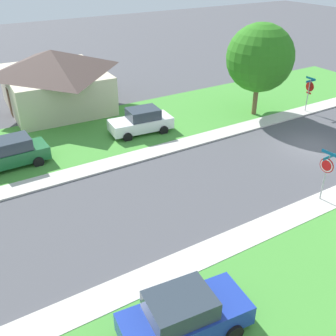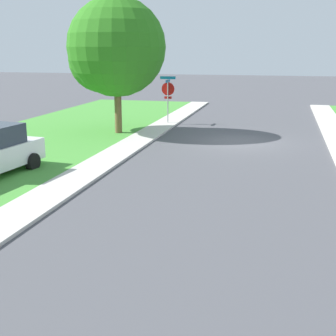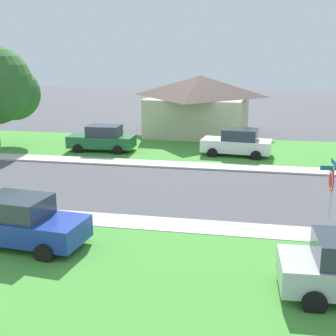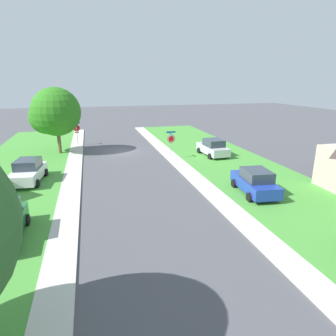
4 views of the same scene
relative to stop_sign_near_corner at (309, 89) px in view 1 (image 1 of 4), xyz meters
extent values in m
plane|color=#4C4C51|center=(-4.60, 4.58, -1.88)|extent=(120.00, 120.00, 0.00)
cube|color=beige|center=(0.10, 16.58, -1.83)|extent=(1.40, 56.00, 0.10)
cube|color=#479338|center=(4.80, 16.58, -1.84)|extent=(8.00, 56.00, 0.08)
cube|color=beige|center=(-9.30, 16.58, -1.83)|extent=(1.40, 56.00, 0.10)
cylinder|color=#9E9EA3|center=(0.00, 0.03, -0.58)|extent=(0.07, 0.07, 2.60)
cylinder|color=red|center=(0.00, -0.02, 0.17)|extent=(0.76, 0.05, 0.76)
cylinder|color=white|center=(0.00, -0.04, 0.17)|extent=(0.67, 0.02, 0.67)
cylinder|color=red|center=(0.00, -0.04, 0.17)|extent=(0.55, 0.02, 0.55)
cube|color=#0F5B84|center=(0.00, 0.03, 0.81)|extent=(0.92, 0.04, 0.16)
cube|color=#0F5B84|center=(0.00, 0.03, 0.62)|extent=(0.04, 0.92, 0.16)
cube|color=red|center=(0.00, -0.02, -0.33)|extent=(0.44, 0.03, 0.14)
cylinder|color=#9E9EA3|center=(-9.01, 9.12, -0.58)|extent=(0.07, 0.07, 2.60)
cylinder|color=red|center=(-9.01, 9.17, 0.17)|extent=(0.76, 0.07, 0.76)
cylinder|color=white|center=(-9.01, 9.19, 0.17)|extent=(0.67, 0.04, 0.67)
cylinder|color=red|center=(-9.01, 9.19, 0.17)|extent=(0.55, 0.03, 0.55)
cube|color=#0F5B84|center=(-9.01, 9.12, 0.81)|extent=(0.92, 0.07, 0.16)
cube|color=#0F5B84|center=(-9.01, 9.12, 0.62)|extent=(0.07, 0.92, 0.16)
cube|color=#1E389E|center=(-12.02, 19.43, -1.18)|extent=(2.24, 4.47, 0.76)
cube|color=#2D3842|center=(-12.00, 19.63, -0.46)|extent=(1.81, 2.26, 0.68)
cylinder|color=black|center=(-11.26, 18.01, -1.56)|extent=(0.31, 0.66, 0.64)
cylinder|color=black|center=(-13.05, 18.20, -1.56)|extent=(0.31, 0.66, 0.64)
cylinder|color=black|center=(-10.98, 20.66, -1.56)|extent=(0.31, 0.66, 0.64)
cube|color=white|center=(3.18, 13.00, -1.18)|extent=(2.22, 4.46, 0.76)
cube|color=#2D3842|center=(3.16, 12.80, -0.46)|extent=(1.80, 2.25, 0.68)
cylinder|color=black|center=(2.42, 14.41, -1.56)|extent=(0.30, 0.66, 0.64)
cylinder|color=black|center=(4.21, 14.23, -1.56)|extent=(0.30, 0.66, 0.64)
cylinder|color=black|center=(2.15, 11.76, -1.56)|extent=(0.30, 0.66, 0.64)
cylinder|color=black|center=(3.94, 11.58, -1.56)|extent=(0.30, 0.66, 0.64)
cube|color=#1E6033|center=(2.91, 21.78, -1.18)|extent=(1.89, 4.34, 0.76)
cube|color=#2D3842|center=(2.92, 21.58, -0.46)|extent=(1.64, 2.13, 0.68)
cylinder|color=black|center=(2.04, 20.43, -1.56)|extent=(0.25, 0.64, 0.64)
cylinder|color=black|center=(3.84, 20.46, -1.56)|extent=(0.25, 0.64, 0.64)
cylinder|color=brown|center=(1.67, 3.90, -0.54)|extent=(0.36, 0.36, 2.67)
sphere|color=#2B751B|center=(1.67, 3.90, 2.51)|extent=(4.92, 4.92, 4.92)
sphere|color=#2B751B|center=(2.78, 3.17, 1.90)|extent=(3.44, 3.44, 3.44)
cube|color=beige|center=(11.20, 16.33, -0.38)|extent=(8.76, 7.63, 3.00)
pyramid|color=#473833|center=(11.20, 16.33, 1.92)|extent=(9.39, 8.26, 1.60)
cube|color=#51331E|center=(11.38, 19.94, -0.83)|extent=(1.00, 0.11, 2.10)
camera|label=1|loc=(-19.17, 24.47, 9.40)|focal=41.80mm
camera|label=2|loc=(-6.53, 26.55, 2.39)|focal=49.94mm
camera|label=3|loc=(-25.25, 11.89, 4.60)|focal=48.82mm
camera|label=4|loc=(-1.57, 35.95, 5.52)|focal=31.35mm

